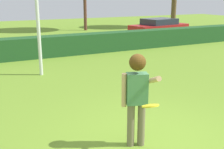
# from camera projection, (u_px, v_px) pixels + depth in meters

# --- Properties ---
(ground_plane) EXTENTS (60.00, 60.00, 0.00)m
(ground_plane) POSITION_uv_depth(u_px,v_px,m) (151.00, 139.00, 5.71)
(ground_plane) COLOR olive
(person) EXTENTS (0.54, 0.81, 1.77)m
(person) POSITION_uv_depth(u_px,v_px,m) (137.00, 90.00, 5.19)
(person) COLOR #766D4F
(person) RESTS_ON ground
(frisbee) EXTENTS (0.27, 0.27, 0.09)m
(frisbee) POSITION_uv_depth(u_px,v_px,m) (150.00, 106.00, 4.46)
(frisbee) COLOR yellow
(hedge_row) EXTENTS (27.57, 0.90, 0.95)m
(hedge_row) POSITION_uv_depth(u_px,v_px,m) (42.00, 47.00, 13.23)
(hedge_row) COLOR #214F23
(hedge_row) RESTS_ON ground
(parked_car_red) EXTENTS (4.43, 2.39, 1.25)m
(parked_car_red) POSITION_uv_depth(u_px,v_px,m) (159.00, 27.00, 19.65)
(parked_car_red) COLOR #B21E1E
(parked_car_red) RESTS_ON ground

